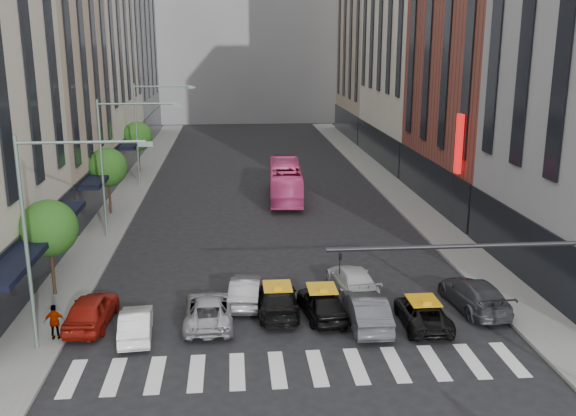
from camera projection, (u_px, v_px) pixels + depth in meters
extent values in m
plane|color=black|center=(307.00, 388.00, 24.20)|extent=(160.00, 160.00, 0.00)
cube|color=slate|center=(124.00, 201.00, 52.12)|extent=(3.00, 96.00, 0.15)
cube|color=slate|center=(401.00, 195.00, 54.08)|extent=(3.00, 96.00, 0.15)
cube|color=tan|center=(32.00, 51.00, 46.72)|extent=(8.00, 16.00, 24.00)
cube|color=gray|center=(116.00, 22.00, 81.62)|extent=(8.00, 18.00, 30.00)
cube|color=brown|center=(490.00, 37.00, 48.39)|extent=(8.00, 18.00, 26.00)
cube|color=tan|center=(378.00, 31.00, 84.76)|extent=(8.00, 18.00, 28.00)
cube|color=gray|center=(245.00, 6.00, 101.59)|extent=(30.00, 10.00, 36.00)
cylinder|color=black|center=(52.00, 265.00, 32.40)|extent=(0.18, 0.18, 3.15)
sphere|color=#164614|center=(49.00, 228.00, 31.92)|extent=(2.88, 2.88, 2.88)
cylinder|color=black|center=(109.00, 193.00, 47.83)|extent=(0.18, 0.18, 3.15)
sphere|color=#164614|center=(108.00, 167.00, 47.34)|extent=(2.88, 2.88, 2.88)
cylinder|color=black|center=(139.00, 156.00, 63.25)|extent=(0.18, 0.18, 3.15)
sphere|color=#164614|center=(138.00, 136.00, 62.76)|extent=(2.88, 2.88, 2.88)
cylinder|color=gray|center=(26.00, 246.00, 25.95)|extent=(0.16, 0.16, 9.00)
cylinder|color=gray|center=(81.00, 142.00, 25.10)|extent=(5.00, 0.12, 0.12)
cube|color=gray|center=(146.00, 144.00, 25.34)|extent=(0.60, 0.25, 0.18)
cylinder|color=gray|center=(102.00, 170.00, 41.37)|extent=(0.16, 0.16, 9.00)
cylinder|color=gray|center=(138.00, 104.00, 40.52)|extent=(5.00, 0.12, 0.12)
cube|color=gray|center=(178.00, 105.00, 40.76)|extent=(0.60, 0.25, 0.18)
cylinder|color=gray|center=(137.00, 135.00, 56.79)|extent=(0.16, 0.16, 9.00)
cylinder|color=gray|center=(163.00, 86.00, 55.95)|extent=(5.00, 0.12, 0.12)
cube|color=gray|center=(192.00, 87.00, 56.18)|extent=(0.60, 0.25, 0.18)
cylinder|color=black|center=(468.00, 246.00, 22.24)|extent=(10.00, 0.16, 0.16)
imported|color=black|center=(340.00, 263.00, 21.99)|extent=(0.13, 0.16, 0.80)
cube|color=red|center=(459.00, 144.00, 43.04)|extent=(0.30, 0.70, 4.00)
imported|color=maroon|center=(91.00, 310.00, 29.37)|extent=(2.08, 4.54, 1.51)
imported|color=white|center=(136.00, 324.00, 28.22)|extent=(1.66, 3.95, 1.27)
imported|color=#A4A4A9|center=(209.00, 310.00, 29.61)|extent=(2.25, 4.81, 1.33)
imported|color=black|center=(277.00, 300.00, 30.66)|extent=(1.95, 4.74, 1.37)
imported|color=black|center=(322.00, 303.00, 30.25)|extent=(2.23, 4.39, 1.43)
imported|color=#404147|center=(366.00, 310.00, 29.33)|extent=(1.67, 4.68, 1.54)
imported|color=black|center=(423.00, 313.00, 29.40)|extent=(2.14, 4.39, 1.20)
imported|color=#393B40|center=(474.00, 294.00, 31.21)|extent=(2.47, 5.24, 1.48)
imported|color=#939297|center=(246.00, 290.00, 31.86)|extent=(1.90, 4.34, 1.39)
imported|color=silver|center=(352.00, 280.00, 33.17)|extent=(2.35, 5.01, 1.41)
imported|color=#EA448E|center=(285.00, 181.00, 52.88)|extent=(3.12, 10.77, 2.96)
imported|color=gray|center=(55.00, 322.00, 27.67)|extent=(0.95, 0.43, 1.58)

